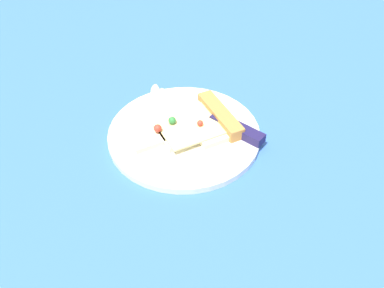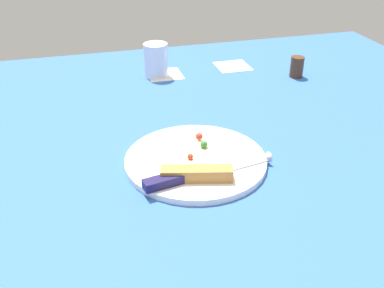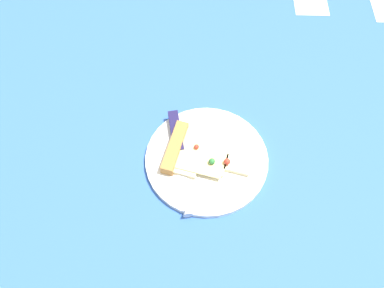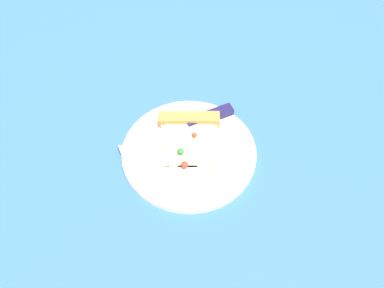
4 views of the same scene
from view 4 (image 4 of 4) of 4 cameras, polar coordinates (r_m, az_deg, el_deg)
The scene contains 4 objects.
ground_plane at distance 89.50cm, azimuth -2.55°, elevation 1.21°, with size 148.99×148.99×3.00cm.
plate at distance 84.20cm, azimuth -0.38°, elevation -1.16°, with size 25.67×25.67×1.14cm, color white.
pizza_slice at distance 84.60cm, azimuth -0.40°, elevation 0.78°, with size 13.30×18.78×2.62cm.
knife at distance 87.04cm, azimuth -0.51°, elevation 2.65°, with size 23.98×6.40×2.45cm.
Camera 4 is at (9.62, 53.83, 69.38)cm, focal length 41.16 mm.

